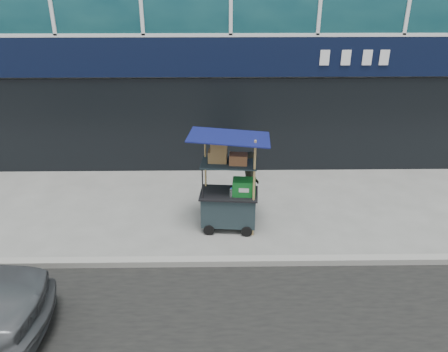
{
  "coord_description": "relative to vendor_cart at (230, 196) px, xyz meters",
  "views": [
    {
      "loc": [
        -0.31,
        -6.56,
        4.66
      ],
      "look_at": [
        -0.19,
        1.2,
        1.07
      ],
      "focal_mm": 35.0,
      "sensor_mm": 36.0,
      "label": 1
    }
  ],
  "objects": [
    {
      "name": "curb",
      "position": [
        0.08,
        -1.25,
        -0.65
      ],
      "size": [
        80.0,
        0.18,
        0.12
      ],
      "primitive_type": "cube",
      "color": "gray",
      "rests_on": "ground"
    },
    {
      "name": "ground",
      "position": [
        0.08,
        -1.05,
        -0.71
      ],
      "size": [
        80.0,
        80.0,
        0.0
      ],
      "primitive_type": "plane",
      "color": "slate",
      "rests_on": "ground"
    },
    {
      "name": "vendor_cart",
      "position": [
        0.0,
        0.0,
        0.0
      ],
      "size": [
        1.58,
        1.18,
        2.02
      ],
      "rotation": [
        0.0,
        0.0,
        -0.09
      ],
      "color": "black",
      "rests_on": "ground"
    },
    {
      "name": "vendor_man",
      "position": [
        0.42,
        0.33,
        0.05
      ],
      "size": [
        0.41,
        0.58,
        1.51
      ],
      "primitive_type": "imported",
      "rotation": [
        0.0,
        0.0,
        1.66
      ],
      "color": "black",
      "rests_on": "ground"
    }
  ]
}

